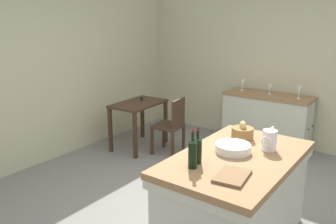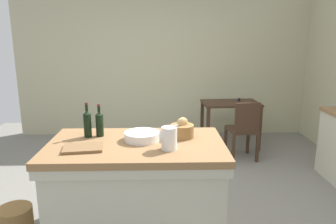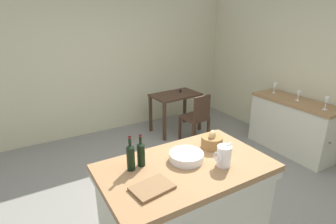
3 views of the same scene
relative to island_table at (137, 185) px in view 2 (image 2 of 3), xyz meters
name	(u,v)px [view 2 (image 2 of 3)]	position (x,y,z in m)	size (l,w,h in m)	color
ground_plane	(170,202)	(0.32, 0.53, -0.47)	(6.76, 6.76, 0.00)	slate
wall_back	(165,64)	(0.32, 3.13, 0.83)	(5.32, 0.12, 2.60)	#B7B28E
island_table	(137,185)	(0.00, 0.00, 0.00)	(1.56, 0.93, 0.88)	olive
writing_desk	(230,109)	(1.36, 2.35, 0.15)	(0.93, 0.61, 0.80)	#3D281C
wooden_chair	(243,129)	(1.43, 1.75, 0.01)	(0.44, 0.44, 0.89)	#3D281C
pitcher	(169,138)	(0.29, -0.18, 0.50)	(0.17, 0.13, 0.24)	white
wash_bowl	(142,136)	(0.05, 0.07, 0.44)	(0.32, 0.32, 0.08)	white
bread_basket	(182,130)	(0.42, 0.15, 0.47)	(0.22, 0.22, 0.19)	olive
cutting_board	(83,148)	(-0.43, -0.16, 0.42)	(0.32, 0.22, 0.02)	brown
wine_bottle_dark	(100,124)	(-0.35, 0.20, 0.53)	(0.07, 0.07, 0.30)	black
wine_bottle_amber	(87,123)	(-0.46, 0.18, 0.53)	(0.07, 0.07, 0.32)	black
wicker_hamper	(16,222)	(-1.11, -0.06, -0.33)	(0.30, 0.30, 0.29)	olive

